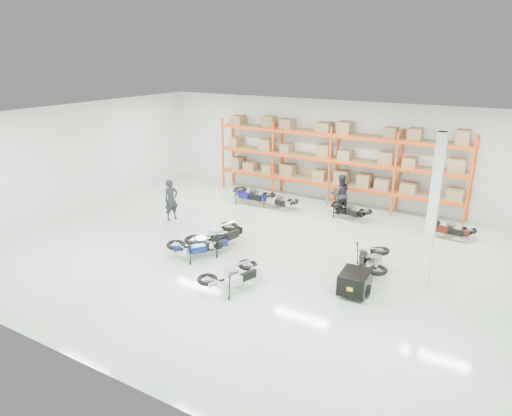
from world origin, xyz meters
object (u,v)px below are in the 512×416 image
Objects in this scene: moto_back_c at (349,207)px; moto_silver_left at (233,272)px; moto_black_far_left at (217,232)px; moto_touring_right at (372,257)px; moto_back_d at (449,225)px; person_left at (171,200)px; trailer at (355,282)px; moto_back_a at (251,191)px; moto_back_b at (278,198)px; moto_blue_centre at (200,241)px; person_back at (340,194)px.

moto_silver_left is at bearing -173.35° from moto_back_c.
moto_black_far_left is 1.15× the size of moto_touring_right.
person_left is at bearing 118.40° from moto_back_d.
trailer is 0.89× the size of moto_back_a.
moto_back_c is (-2.26, 4.31, -0.04)m from moto_touring_right.
moto_touring_right reaches higher than moto_back_b.
moto_blue_centre is at bearing 139.21° from moto_back_d.
moto_back_c is (-2.26, 5.91, 0.09)m from trailer.
moto_back_a reaches higher than moto_back_b.
moto_back_d is 4.47m from person_back.
moto_back_d is at bearing 56.34° from moto_touring_right.
moto_back_a reaches higher than moto_back_d.
moto_blue_centre reaches higher than moto_touring_right.
moto_back_d is (6.89, 5.90, -0.08)m from moto_blue_centre.
moto_back_b is 0.99× the size of moto_back_c.
moto_silver_left is 7.77m from person_back.
moto_back_c is (0.89, 7.32, -0.04)m from moto_silver_left.
moto_back_a is at bearing 100.02° from moto_back_d.
moto_black_far_left is 5.23m from moto_touring_right.
moto_silver_left is 3.45m from trailer.
moto_black_far_left reaches higher than trailer.
moto_silver_left is (2.12, -1.29, -0.03)m from moto_blue_centre.
person_back reaches higher than person_left.
moto_silver_left is 1.00× the size of moto_touring_right.
moto_black_far_left reaches higher than moto_touring_right.
moto_touring_right is 8.45m from person_left.
moto_back_b is 4.61m from person_left.
moto_silver_left is 1.02× the size of person_back.
person_back reaches higher than moto_silver_left.
moto_black_far_left reaches higher than moto_back_c.
moto_silver_left is at bearing 155.09° from moto_back_d.
moto_blue_centre is 5.27m from trailer.
person_back reaches higher than trailer.
person_back is (5.62, 4.18, 0.02)m from person_left.
moto_back_a is 8.31m from moto_back_d.
trailer is at bearing -145.50° from moto_back_c.
person_left is at bearing 147.94° from moto_back_b.
moto_black_far_left is at bearing 135.58° from moto_back_d.
moto_back_d reaches higher than trailer.
moto_back_a reaches higher than moto_silver_left.
moto_blue_centre is 1.18× the size of moto_back_d.
moto_back_c is at bearing 105.09° from moto_touring_right.
moto_back_b is at bearing -53.06° from moto_silver_left.
moto_touring_right is at bearing -138.77° from moto_back_c.
moto_back_a is 3.83m from person_left.
trailer is 8.71m from moto_back_a.
moto_back_c is 0.94× the size of person_back.
moto_back_a reaches higher than moto_blue_centre.
moto_back_d is (6.76, 5.09, -0.14)m from moto_black_far_left.
person_back is at bearing 91.33° from moto_back_d.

